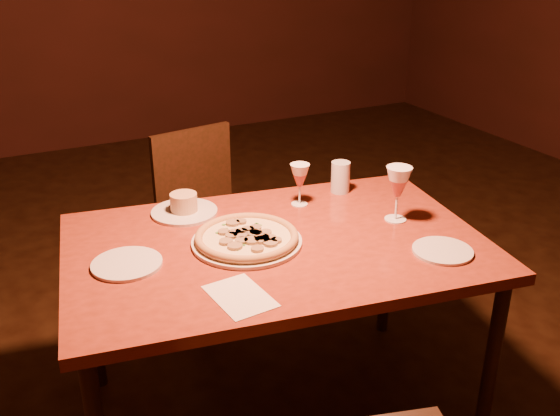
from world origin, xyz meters
name	(u,v)px	position (x,y,z in m)	size (l,w,h in m)	color
floor	(331,377)	(0.00, 0.00, 0.00)	(7.00, 7.00, 0.00)	#311E10
dining_table	(276,259)	(-0.29, -0.09, 0.67)	(1.49, 1.08, 0.73)	maroon
chair_far	(207,211)	(-0.22, 0.79, 0.47)	(0.47, 0.47, 0.84)	black
pizza_plate	(247,238)	(-0.39, -0.06, 0.75)	(0.36, 0.36, 0.04)	silver
ramekin_saucer	(184,207)	(-0.49, 0.26, 0.76)	(0.24, 0.24, 0.08)	silver
wine_glass_far	(300,185)	(-0.08, 0.15, 0.81)	(0.07, 0.07, 0.16)	#B44F4B
wine_glass_right	(397,194)	(0.16, -0.13, 0.83)	(0.09, 0.09, 0.20)	#B44F4B
water_tumbler	(340,177)	(0.12, 0.19, 0.79)	(0.07, 0.07, 0.12)	silver
side_plate_left	(127,264)	(-0.77, -0.03, 0.74)	(0.22, 0.22, 0.01)	silver
side_plate_near	(443,251)	(0.15, -0.39, 0.74)	(0.19, 0.19, 0.01)	silver
menu_card	(240,296)	(-0.53, -0.35, 0.73)	(0.14, 0.21, 0.00)	beige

